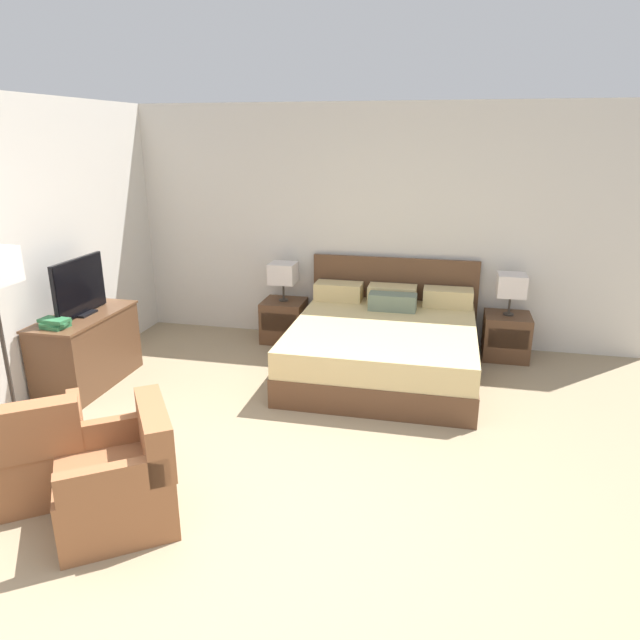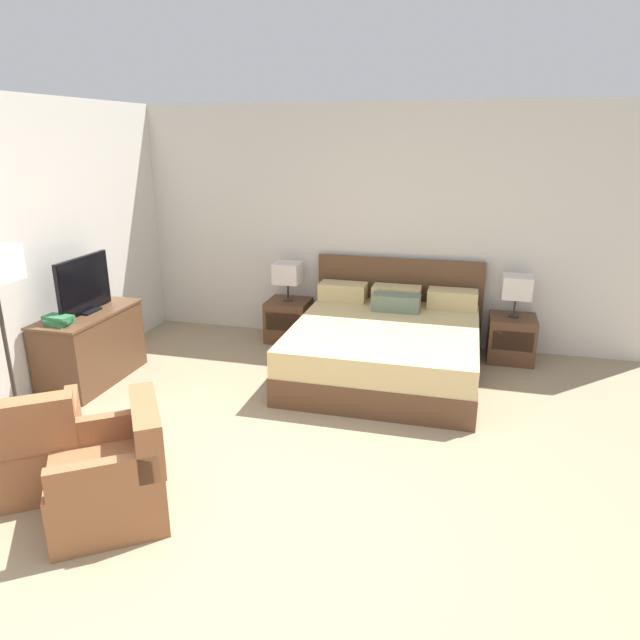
# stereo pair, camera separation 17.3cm
# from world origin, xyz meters

# --- Properties ---
(ground_plane) EXTENTS (11.23, 11.23, 0.00)m
(ground_plane) POSITION_xyz_m (0.00, 0.00, 0.00)
(ground_plane) COLOR #998466
(wall_back) EXTENTS (6.48, 0.06, 2.71)m
(wall_back) POSITION_xyz_m (0.00, 3.77, 1.35)
(wall_back) COLOR beige
(wall_back) RESTS_ON ground
(wall_left) EXTENTS (0.06, 5.54, 2.71)m
(wall_left) POSITION_xyz_m (-2.67, 1.57, 1.35)
(wall_left) COLOR beige
(wall_left) RESTS_ON ground
(bed) EXTENTS (1.91, 2.03, 1.02)m
(bed) POSITION_xyz_m (0.45, 2.75, 0.30)
(bed) COLOR brown
(bed) RESTS_ON ground
(nightstand_left) EXTENTS (0.49, 0.46, 0.49)m
(nightstand_left) POSITION_xyz_m (-0.82, 3.45, 0.25)
(nightstand_left) COLOR brown
(nightstand_left) RESTS_ON ground
(nightstand_right) EXTENTS (0.49, 0.46, 0.49)m
(nightstand_right) POSITION_xyz_m (1.72, 3.45, 0.25)
(nightstand_right) COLOR brown
(nightstand_right) RESTS_ON ground
(table_lamp_left) EXTENTS (0.30, 0.30, 0.45)m
(table_lamp_left) POSITION_xyz_m (-0.82, 3.45, 0.82)
(table_lamp_left) COLOR #332D28
(table_lamp_left) RESTS_ON nightstand_left
(table_lamp_right) EXTENTS (0.30, 0.30, 0.45)m
(table_lamp_right) POSITION_xyz_m (1.72, 3.45, 0.82)
(table_lamp_right) COLOR #332D28
(table_lamp_right) RESTS_ON nightstand_right
(dresser) EXTENTS (0.53, 1.13, 0.72)m
(dresser) POSITION_xyz_m (-2.35, 1.82, 0.37)
(dresser) COLOR brown
(dresser) RESTS_ON ground
(tv) EXTENTS (0.18, 0.74, 0.54)m
(tv) POSITION_xyz_m (-2.35, 1.83, 0.98)
(tv) COLOR black
(tv) RESTS_ON dresser
(book_red_cover) EXTENTS (0.23, 0.20, 0.03)m
(book_red_cover) POSITION_xyz_m (-2.35, 1.42, 0.73)
(book_red_cover) COLOR #2D7042
(book_red_cover) RESTS_ON dresser
(book_blue_cover) EXTENTS (0.26, 0.19, 0.02)m
(book_blue_cover) POSITION_xyz_m (-2.35, 1.42, 0.76)
(book_blue_cover) COLOR #2D7042
(book_blue_cover) RESTS_ON book_red_cover
(book_small_top) EXTENTS (0.27, 0.17, 0.03)m
(book_small_top) POSITION_xyz_m (-2.36, 1.42, 0.79)
(book_small_top) COLOR #2D7042
(book_small_top) RESTS_ON book_blue_cover
(armchair_by_window) EXTENTS (0.96, 0.96, 0.76)m
(armchair_by_window) POSITION_xyz_m (-1.64, 0.12, 0.28)
(armchair_by_window) COLOR #935B38
(armchair_by_window) RESTS_ON ground
(armchair_companion) EXTENTS (0.95, 0.95, 0.76)m
(armchair_companion) POSITION_xyz_m (-0.89, -0.02, 0.28)
(armchair_companion) COLOR #935B38
(armchair_companion) RESTS_ON ground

